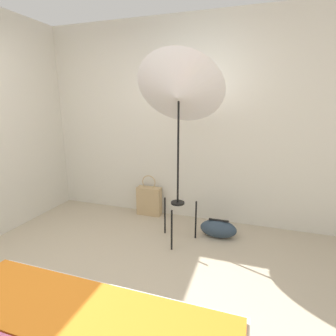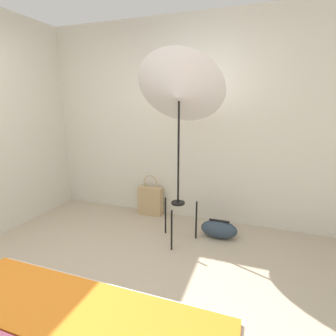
% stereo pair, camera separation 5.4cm
% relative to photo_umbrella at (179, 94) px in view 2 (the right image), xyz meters
% --- Properties ---
extents(ground_plane, '(14.00, 14.00, 0.00)m').
position_rel_photo_umbrella_xyz_m(ground_plane, '(-0.39, -1.49, -1.64)').
color(ground_plane, tan).
extents(wall_back, '(8.00, 0.05, 2.60)m').
position_rel_photo_umbrella_xyz_m(wall_back, '(-0.39, 0.70, -0.34)').
color(wall_back, beige).
rests_on(wall_back, ground_plane).
extents(photo_umbrella, '(0.93, 0.72, 2.05)m').
position_rel_photo_umbrella_xyz_m(photo_umbrella, '(0.00, 0.00, 0.00)').
color(photo_umbrella, black).
rests_on(photo_umbrella, ground_plane).
extents(tote_bag, '(0.34, 0.14, 0.58)m').
position_rel_photo_umbrella_xyz_m(tote_bag, '(-0.59, 0.57, -1.43)').
color(tote_bag, tan).
rests_on(tote_bag, ground_plane).
extents(duffel_bag, '(0.43, 0.21, 0.22)m').
position_rel_photo_umbrella_xyz_m(duffel_bag, '(0.44, 0.22, -1.53)').
color(duffel_bag, '#2D3D4C').
rests_on(duffel_bag, ground_plane).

